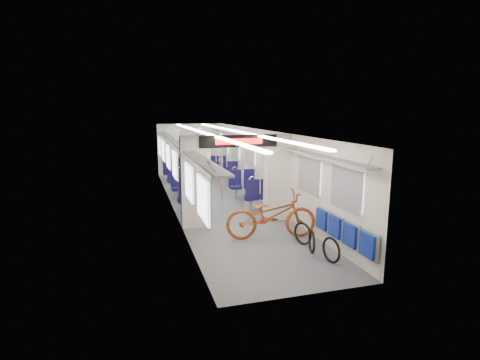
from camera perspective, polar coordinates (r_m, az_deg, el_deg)
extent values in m
plane|color=#515456|center=(11.70, -3.03, -3.81)|extent=(12.00, 12.00, 0.00)
cube|color=silver|center=(11.23, -10.31, 1.42)|extent=(0.02, 12.00, 2.30)
cube|color=silver|center=(11.88, 3.74, 2.06)|extent=(0.02, 12.00, 2.30)
cube|color=silver|center=(17.32, -7.63, 4.70)|extent=(2.90, 0.02, 2.30)
cube|color=silver|center=(5.92, 10.36, -6.92)|extent=(2.90, 0.02, 2.30)
cube|color=silver|center=(11.35, -3.15, 7.51)|extent=(2.90, 12.00, 0.02)
cube|color=white|center=(11.24, -5.90, 7.29)|extent=(0.12, 11.40, 0.04)
cube|color=white|center=(11.48, -0.45, 7.41)|extent=(0.12, 11.40, 0.04)
cube|color=silver|center=(9.35, -7.00, -1.28)|extent=(0.65, 0.18, 2.00)
cube|color=silver|center=(9.95, 5.89, -0.53)|extent=(0.65, 0.18, 2.00)
cube|color=silver|center=(9.42, -0.36, 5.97)|extent=(2.90, 0.18, 0.30)
cylinder|color=silver|center=(9.40, -5.05, -1.17)|extent=(0.20, 0.20, 2.00)
cylinder|color=silver|center=(9.83, 4.13, -0.63)|extent=(0.20, 0.20, 2.00)
cube|color=black|center=(9.32, -0.18, 5.92)|extent=(2.00, 0.03, 0.30)
cube|color=#FF0C07|center=(9.29, -0.13, 5.90)|extent=(1.20, 0.02, 0.14)
cube|color=white|center=(6.52, -5.65, -2.89)|extent=(0.04, 1.00, 0.75)
cube|color=white|center=(7.55, 16.03, -1.38)|extent=(0.04, 1.00, 0.75)
cube|color=white|center=(8.06, -7.75, -0.31)|extent=(0.04, 1.00, 0.75)
cube|color=white|center=(8.92, 10.59, 0.66)|extent=(0.04, 1.00, 0.75)
cube|color=white|center=(10.71, -9.91, 2.34)|extent=(0.04, 1.00, 0.75)
cube|color=white|center=(11.37, 4.47, 2.94)|extent=(0.04, 1.00, 0.75)
cube|color=white|center=(12.58, -10.89, 3.53)|extent=(0.04, 1.00, 0.75)
cube|color=white|center=(13.15, 1.55, 4.02)|extent=(0.04, 1.00, 0.75)
cube|color=white|center=(14.46, -11.61, 4.41)|extent=(0.04, 1.00, 0.75)
cube|color=white|center=(14.96, -0.67, 4.83)|extent=(0.04, 1.00, 0.75)
cube|color=white|center=(16.25, -12.15, 5.06)|extent=(0.04, 1.00, 0.75)
cube|color=white|center=(16.69, -2.34, 5.43)|extent=(0.04, 1.00, 0.75)
cube|color=gray|center=(7.22, -5.74, 2.88)|extent=(0.30, 3.60, 0.04)
cube|color=gray|center=(8.07, 12.32, 3.51)|extent=(0.30, 3.60, 0.04)
cube|color=gray|center=(13.13, -10.57, 6.25)|extent=(0.30, 7.60, 0.04)
cube|color=gray|center=(13.62, 0.18, 6.58)|extent=(0.30, 7.60, 0.04)
cube|color=gray|center=(17.27, -7.59, 4.19)|extent=(0.90, 0.05, 2.00)
imported|color=#9F4217|center=(8.62, 4.79, -5.34)|extent=(2.17, 1.01, 1.10)
cube|color=gray|center=(7.06, 19.19, -9.33)|extent=(0.06, 0.45, 0.51)
cube|color=navy|center=(7.03, 18.79, -9.40)|extent=(0.06, 0.41, 0.43)
cube|color=gray|center=(7.49, 16.75, -8.03)|extent=(0.06, 0.45, 0.51)
cube|color=navy|center=(7.45, 16.36, -8.09)|extent=(0.06, 0.41, 0.43)
cube|color=gray|center=(7.93, 14.59, -6.87)|extent=(0.06, 0.45, 0.51)
cube|color=navy|center=(7.90, 14.22, -6.92)|extent=(0.06, 0.41, 0.43)
cube|color=gray|center=(8.38, 12.67, -5.82)|extent=(0.06, 0.45, 0.51)
cube|color=navy|center=(8.35, 12.31, -5.86)|extent=(0.06, 0.41, 0.43)
torus|color=black|center=(7.55, 13.72, -10.51)|extent=(0.14, 0.52, 0.52)
torus|color=black|center=(7.95, 10.87, -9.36)|extent=(0.18, 0.50, 0.50)
torus|color=black|center=(8.39, 9.53, -8.19)|extent=(0.22, 0.50, 0.51)
cube|color=#130D3C|center=(10.80, -5.82, -2.90)|extent=(0.44, 0.41, 0.10)
cylinder|color=gray|center=(10.85, -5.80, -4.05)|extent=(0.10, 0.10, 0.35)
cube|color=#130D3C|center=(10.57, -5.69, -1.42)|extent=(0.44, 0.08, 0.54)
torus|color=silver|center=(10.51, -5.72, 0.00)|extent=(0.22, 0.03, 0.22)
cube|color=#130D3C|center=(12.39, -7.21, -1.16)|extent=(0.44, 0.41, 0.10)
cylinder|color=gray|center=(12.44, -7.19, -2.18)|extent=(0.10, 0.10, 0.35)
cube|color=#130D3C|center=(12.49, -7.37, 0.42)|extent=(0.44, 0.08, 0.54)
torus|color=silver|center=(12.45, -7.40, 1.63)|extent=(0.22, 0.03, 0.22)
cube|color=#130D3C|center=(10.72, -8.29, -3.05)|extent=(0.44, 0.41, 0.10)
cylinder|color=gray|center=(10.78, -8.26, -4.21)|extent=(0.10, 0.10, 0.35)
cube|color=#130D3C|center=(10.49, -8.21, -1.57)|extent=(0.44, 0.08, 0.54)
torus|color=silver|center=(10.44, -8.25, -0.13)|extent=(0.22, 0.03, 0.22)
cube|color=#130D3C|center=(12.33, -9.37, -1.28)|extent=(0.44, 0.41, 0.10)
cylinder|color=gray|center=(12.38, -9.34, -2.30)|extent=(0.10, 0.10, 0.35)
cube|color=#130D3C|center=(12.43, -9.51, 0.31)|extent=(0.44, 0.08, 0.54)
torus|color=silver|center=(12.38, -9.55, 1.52)|extent=(0.22, 0.03, 0.22)
cube|color=#130D3C|center=(10.92, 1.64, -2.69)|extent=(0.41, 0.39, 0.10)
cylinder|color=gray|center=(10.98, 1.63, -3.83)|extent=(0.10, 0.10, 0.35)
cube|color=#130D3C|center=(10.71, 1.90, -1.29)|extent=(0.41, 0.07, 0.51)
torus|color=silver|center=(10.66, 1.91, 0.04)|extent=(0.21, 0.03, 0.21)
cube|color=#130D3C|center=(12.38, -0.58, -1.08)|extent=(0.41, 0.39, 0.10)
cylinder|color=gray|center=(12.43, -0.58, -2.10)|extent=(0.10, 0.10, 0.35)
cube|color=#130D3C|center=(12.47, -0.77, 0.42)|extent=(0.41, 0.07, 0.51)
torus|color=silver|center=(12.43, -0.78, 1.57)|extent=(0.21, 0.03, 0.21)
cube|color=#130D3C|center=(11.07, 3.96, -2.52)|extent=(0.41, 0.39, 0.10)
cylinder|color=gray|center=(11.12, 3.94, -3.65)|extent=(0.10, 0.10, 0.35)
cube|color=#130D3C|center=(10.86, 4.26, -1.15)|extent=(0.41, 0.07, 0.51)
torus|color=silver|center=(10.81, 4.28, 0.16)|extent=(0.21, 0.03, 0.21)
cube|color=#130D3C|center=(12.52, 1.49, -0.96)|extent=(0.41, 0.39, 0.10)
cylinder|color=gray|center=(12.56, 1.49, -1.96)|extent=(0.10, 0.10, 0.35)
cube|color=#130D3C|center=(12.61, 1.29, 0.53)|extent=(0.41, 0.07, 0.51)
torus|color=silver|center=(12.56, 1.29, 1.66)|extent=(0.21, 0.03, 0.21)
cube|color=#130D3C|center=(13.85, -8.20, 0.07)|extent=(0.44, 0.41, 0.10)
cylinder|color=gray|center=(13.89, -8.17, -0.85)|extent=(0.10, 0.10, 0.35)
cube|color=#130D3C|center=(13.63, -8.14, 1.25)|extent=(0.44, 0.08, 0.53)
torus|color=silver|center=(13.59, -8.16, 2.36)|extent=(0.22, 0.03, 0.22)
cube|color=#130D3C|center=(15.46, -9.07, 1.15)|extent=(0.44, 0.41, 0.10)
cylinder|color=gray|center=(15.50, -9.04, 0.33)|extent=(0.10, 0.10, 0.35)
cube|color=#130D3C|center=(15.57, -9.18, 2.39)|extent=(0.44, 0.08, 0.53)
torus|color=silver|center=(15.54, -9.21, 3.37)|extent=(0.22, 0.03, 0.22)
cube|color=#130D3C|center=(13.79, -10.13, -0.04)|extent=(0.44, 0.41, 0.10)
cylinder|color=gray|center=(13.83, -10.10, -0.95)|extent=(0.10, 0.10, 0.35)
cube|color=#130D3C|center=(13.58, -10.10, 1.16)|extent=(0.44, 0.08, 0.53)
torus|color=silver|center=(13.53, -10.14, 2.27)|extent=(0.22, 0.03, 0.22)
cube|color=#130D3C|center=(15.41, -10.80, 1.06)|extent=(0.44, 0.41, 0.10)
cylinder|color=gray|center=(15.45, -10.77, 0.24)|extent=(0.10, 0.10, 0.35)
cube|color=#130D3C|center=(15.52, -10.90, 2.31)|extent=(0.44, 0.08, 0.53)
torus|color=silver|center=(15.49, -10.93, 3.29)|extent=(0.22, 0.03, 0.22)
cube|color=#130D3C|center=(14.63, -3.07, 0.72)|extent=(0.42, 0.39, 0.10)
cylinder|color=gray|center=(14.67, -3.06, -0.14)|extent=(0.10, 0.10, 0.35)
cube|color=#130D3C|center=(14.43, -2.94, 1.81)|extent=(0.42, 0.07, 0.51)
torus|color=silver|center=(14.39, -2.95, 2.81)|extent=(0.21, 0.03, 0.21)
cube|color=#130D3C|center=(16.14, -4.34, 1.65)|extent=(0.42, 0.39, 0.10)
cylinder|color=gray|center=(16.18, -4.33, 0.86)|extent=(0.10, 0.10, 0.35)
cube|color=#130D3C|center=(16.25, -4.47, 2.79)|extent=(0.42, 0.07, 0.51)
torus|color=silver|center=(16.21, -4.48, 3.68)|extent=(0.21, 0.03, 0.21)
cube|color=#130D3C|center=(14.74, -1.29, 0.81)|extent=(0.42, 0.39, 0.10)
cylinder|color=gray|center=(14.78, -1.28, -0.05)|extent=(0.10, 0.10, 0.35)
cube|color=#130D3C|center=(14.54, -1.13, 1.89)|extent=(0.42, 0.07, 0.51)
torus|color=silver|center=(14.50, -1.14, 2.89)|extent=(0.21, 0.03, 0.21)
cube|color=#130D3C|center=(16.24, -2.72, 1.72)|extent=(0.42, 0.39, 0.10)
cylinder|color=gray|center=(16.28, -2.71, 0.94)|extent=(0.10, 0.10, 0.35)
cube|color=#130D3C|center=(16.35, -2.86, 2.86)|extent=(0.42, 0.07, 0.51)
torus|color=silver|center=(16.32, -2.86, 3.74)|extent=(0.21, 0.03, 0.21)
cylinder|color=silver|center=(10.13, -2.73, 0.58)|extent=(0.04, 0.04, 2.30)
cylinder|color=silver|center=(10.48, 0.46, 0.93)|extent=(0.04, 0.04, 2.30)
cylinder|color=silver|center=(13.27, -6.00, 2.93)|extent=(0.04, 0.04, 2.30)
cylinder|color=silver|center=(13.12, -3.10, 2.89)|extent=(0.04, 0.04, 2.30)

